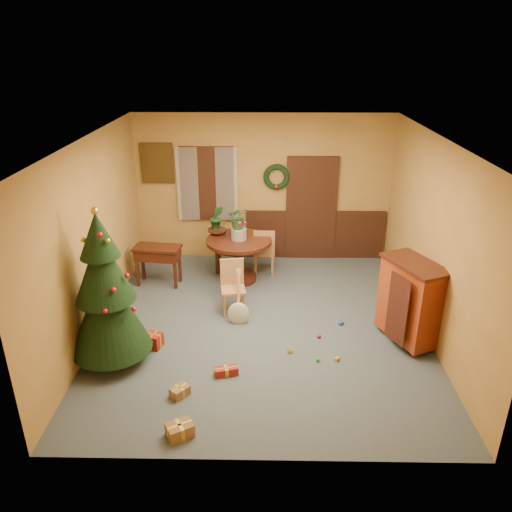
{
  "coord_description": "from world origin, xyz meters",
  "views": [
    {
      "loc": [
        0.03,
        -6.78,
        4.15
      ],
      "look_at": [
        -0.11,
        0.4,
        1.02
      ],
      "focal_mm": 35.0,
      "sensor_mm": 36.0,
      "label": 1
    }
  ],
  "objects_px": {
    "chair_near": "(233,284)",
    "christmas_tree": "(106,292)",
    "dining_table": "(239,252)",
    "writing_desk": "(158,256)",
    "sideboard": "(411,300)"
  },
  "relations": [
    {
      "from": "dining_table",
      "to": "writing_desk",
      "type": "distance_m",
      "value": 1.47
    },
    {
      "from": "chair_near",
      "to": "writing_desk",
      "type": "height_order",
      "value": "chair_near"
    },
    {
      "from": "christmas_tree",
      "to": "sideboard",
      "type": "distance_m",
      "value": 4.28
    },
    {
      "from": "dining_table",
      "to": "christmas_tree",
      "type": "bearing_deg",
      "value": -122.48
    },
    {
      "from": "chair_near",
      "to": "christmas_tree",
      "type": "relative_size",
      "value": 0.39
    },
    {
      "from": "dining_table",
      "to": "chair_near",
      "type": "xyz_separation_m",
      "value": [
        -0.05,
        -1.13,
        -0.1
      ]
    },
    {
      "from": "dining_table",
      "to": "sideboard",
      "type": "xyz_separation_m",
      "value": [
        2.59,
        -1.99,
        0.11
      ]
    },
    {
      "from": "writing_desk",
      "to": "sideboard",
      "type": "xyz_separation_m",
      "value": [
        4.05,
        -1.82,
        0.13
      ]
    },
    {
      "from": "christmas_tree",
      "to": "sideboard",
      "type": "xyz_separation_m",
      "value": [
        4.22,
        0.58,
        -0.39
      ]
    },
    {
      "from": "christmas_tree",
      "to": "sideboard",
      "type": "bearing_deg",
      "value": 7.78
    },
    {
      "from": "sideboard",
      "to": "christmas_tree",
      "type": "bearing_deg",
      "value": -172.22
    },
    {
      "from": "chair_near",
      "to": "writing_desk",
      "type": "bearing_deg",
      "value": 146.11
    },
    {
      "from": "chair_near",
      "to": "sideboard",
      "type": "bearing_deg",
      "value": -18.19
    },
    {
      "from": "chair_near",
      "to": "christmas_tree",
      "type": "bearing_deg",
      "value": -137.7
    },
    {
      "from": "chair_near",
      "to": "sideboard",
      "type": "relative_size",
      "value": 0.69
    }
  ]
}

